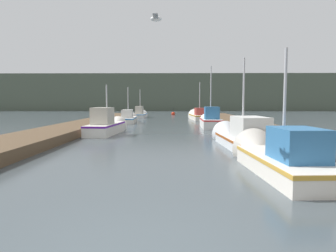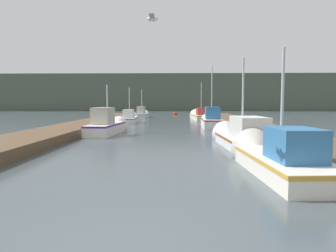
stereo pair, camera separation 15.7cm
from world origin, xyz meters
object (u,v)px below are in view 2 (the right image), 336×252
mooring_piling_1 (250,130)px  fishing_boat_3 (211,121)px  fishing_boat_0 (277,157)px  channel_buoy (175,114)px  fishing_boat_6 (142,114)px  mooring_piling_0 (244,126)px  fishing_boat_1 (240,137)px  fishing_boat_4 (130,118)px  fishing_boat_5 (200,116)px  fishing_boat_2 (108,125)px  seagull_lead (153,19)px

mooring_piling_1 → fishing_boat_3: bearing=97.9°
fishing_boat_0 → channel_buoy: fishing_boat_0 is taller
fishing_boat_6 → mooring_piling_1: size_ratio=5.28×
mooring_piling_1 → mooring_piling_0: bearing=85.6°
fishing_boat_3 → mooring_piling_0: 5.82m
mooring_piling_0 → fishing_boat_6: bearing=111.9°
fishing_boat_1 → fishing_boat_4: fishing_boat_1 is taller
fishing_boat_4 → fishing_boat_6: fishing_boat_6 is taller
fishing_boat_6 → mooring_piling_1: bearing=-69.3°
fishing_boat_5 → channel_buoy: size_ratio=5.59×
fishing_boat_1 → mooring_piling_0: 4.36m
fishing_boat_2 → fishing_boat_6: size_ratio=1.05×
fishing_boat_6 → fishing_boat_1: bearing=-73.1°
fishing_boat_2 → mooring_piling_1: bearing=-15.8°
fishing_boat_4 → fishing_boat_5: 8.69m
mooring_piling_1 → channel_buoy: 29.57m
fishing_boat_1 → fishing_boat_3: size_ratio=1.24×
fishing_boat_2 → fishing_boat_6: fishing_boat_6 is taller
mooring_piling_1 → channel_buoy: mooring_piling_1 is taller
fishing_boat_2 → fishing_boat_6: (-0.04, 19.38, -0.11)m
fishing_boat_3 → mooring_piling_0: size_ratio=4.36×
fishing_boat_5 → seagull_lead: 26.31m
fishing_boat_0 → mooring_piling_0: size_ratio=4.35×
fishing_boat_2 → fishing_boat_5: fishing_boat_5 is taller
mooring_piling_1 → fishing_boat_1: bearing=-113.9°
fishing_boat_3 → fishing_boat_4: 8.83m
fishing_boat_3 → mooring_piling_0: (1.22, -5.69, 0.08)m
fishing_boat_0 → mooring_piling_0: (1.09, 8.90, 0.18)m
fishing_boat_4 → fishing_boat_5: bearing=32.5°
fishing_boat_1 → seagull_lead: (-3.38, -5.68, 3.56)m
fishing_boat_5 → mooring_piling_1: bearing=-91.6°
fishing_boat_3 → fishing_boat_6: (-6.95, 14.59, -0.09)m
fishing_boat_3 → fishing_boat_5: bearing=91.2°
fishing_boat_4 → fishing_boat_6: (0.14, 9.33, 0.03)m
fishing_boat_4 → channel_buoy: size_ratio=4.92×
fishing_boat_0 → seagull_lead: (-3.43, -0.98, 3.57)m
fishing_boat_0 → fishing_boat_1: fishing_boat_1 is taller
fishing_boat_0 → fishing_boat_5: 24.87m
fishing_boat_3 → fishing_boat_6: bearing=116.7°
fishing_boat_5 → seagull_lead: fishing_boat_5 is taller
fishing_boat_1 → fishing_boat_3: fishing_boat_3 is taller
channel_buoy → seagull_lead: 37.42m
mooring_piling_0 → channel_buoy: bearing=98.4°
fishing_boat_0 → channel_buoy: (-2.93, 36.24, -0.23)m
seagull_lead → mooring_piling_1: bearing=153.0°
fishing_boat_0 → fishing_boat_2: bearing=122.5°
fishing_boat_6 → mooring_piling_1: 23.66m
mooring_piling_1 → seagull_lead: size_ratio=1.74×
fishing_boat_1 → mooring_piling_0: fishing_boat_1 is taller
fishing_boat_2 → channel_buoy: (4.10, 26.43, -0.36)m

